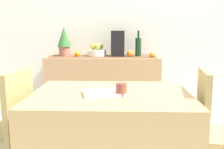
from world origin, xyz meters
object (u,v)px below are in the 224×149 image
at_px(fruit_bowl, 97,53).
at_px(dining_table, 111,142).
at_px(potted_plant, 64,40).
at_px(coffee_cup, 121,89).
at_px(coffee_maker, 118,44).
at_px(open_book, 103,93).
at_px(wine_bottle, 138,47).
at_px(sideboard_console, 103,91).

height_order(fruit_bowl, dining_table, fruit_bowl).
relative_size(potted_plant, coffee_cup, 4.13).
height_order(potted_plant, coffee_cup, potted_plant).
distance_m(coffee_maker, open_book, 1.44).
distance_m(fruit_bowl, open_book, 1.43).
bearing_deg(fruit_bowl, wine_bottle, 0.00).
bearing_deg(potted_plant, wine_bottle, 0.00).
bearing_deg(sideboard_console, dining_table, -83.83).
distance_m(sideboard_console, dining_table, 1.39).
xyz_separation_m(wine_bottle, coffee_cup, (-0.21, -1.45, -0.19)).
bearing_deg(fruit_bowl, coffee_cup, -78.49).
relative_size(wine_bottle, coffee_cup, 3.61).
relative_size(sideboard_console, fruit_bowl, 6.04).
distance_m(coffee_maker, potted_plant, 0.66).
xyz_separation_m(wine_bottle, potted_plant, (-0.90, 0.00, 0.08)).
bearing_deg(wine_bottle, open_book, -103.21).
bearing_deg(dining_table, sideboard_console, 96.17).
distance_m(wine_bottle, potted_plant, 0.91).
relative_size(fruit_bowl, coffee_maker, 0.73).
bearing_deg(potted_plant, fruit_bowl, 0.00).
height_order(fruit_bowl, open_book, fruit_bowl).
bearing_deg(potted_plant, open_book, -68.05).
distance_m(sideboard_console, coffee_maker, 0.61).
distance_m(dining_table, coffee_cup, 0.43).
height_order(potted_plant, open_book, potted_plant).
bearing_deg(wine_bottle, dining_table, -101.44).
bearing_deg(coffee_cup, coffee_maker, 91.61).
bearing_deg(dining_table, coffee_maker, 88.72).
relative_size(fruit_bowl, wine_bottle, 0.73).
bearing_deg(fruit_bowl, sideboard_console, 0.00).
height_order(fruit_bowl, coffee_cup, fruit_bowl).
bearing_deg(coffee_cup, sideboard_console, 98.65).
relative_size(sideboard_console, coffee_cup, 15.86).
xyz_separation_m(potted_plant, coffee_cup, (0.69, -1.45, -0.27)).
distance_m(fruit_bowl, potted_plant, 0.43).
height_order(sideboard_console, coffee_cup, sideboard_console).
relative_size(fruit_bowl, coffee_cup, 2.62).
height_order(wine_bottle, coffee_cup, wine_bottle).
relative_size(wine_bottle, coffee_maker, 1.00).
relative_size(fruit_bowl, open_book, 0.81).
relative_size(wine_bottle, dining_table, 0.28).
bearing_deg(open_book, fruit_bowl, 83.11).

